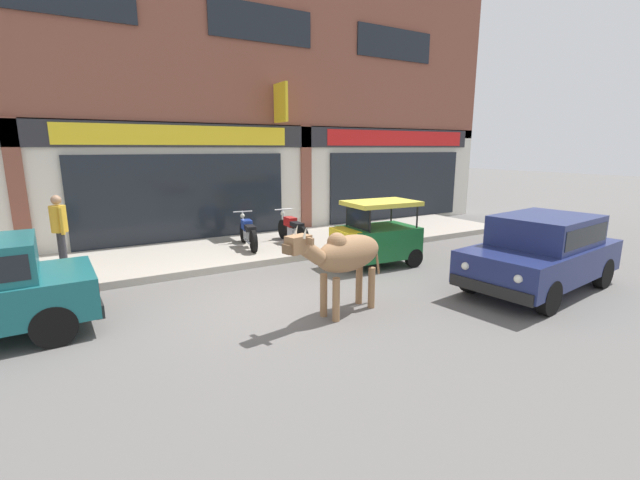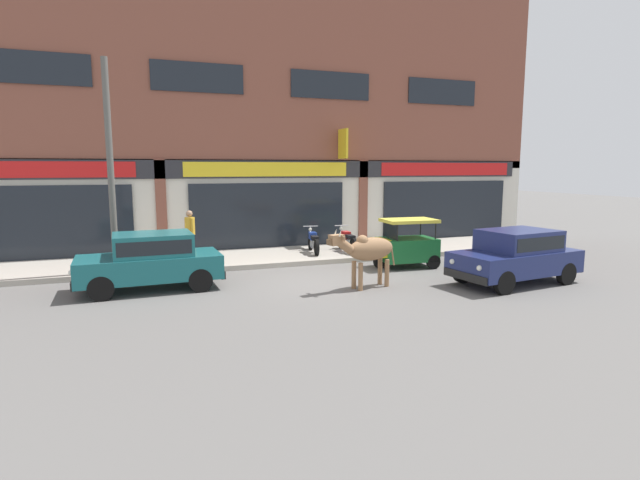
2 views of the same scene
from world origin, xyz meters
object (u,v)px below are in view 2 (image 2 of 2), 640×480
cow (368,250)px  auto_rickshaw (405,246)px  motorcycle_1 (347,241)px  car_0 (151,258)px  utility_pole (110,167)px  motorcycle_0 (313,242)px  car_1 (516,254)px  pedestrian (190,230)px

cow → auto_rickshaw: (2.28, 2.10, -0.35)m
auto_rickshaw → motorcycle_1: bearing=109.6°
car_0 → utility_pole: bearing=115.6°
cow → motorcycle_0: (0.17, 4.80, -0.46)m
car_0 → motorcycle_0: (5.46, 3.09, -0.27)m
cow → car_1: cow is taller
car_0 → car_1: 9.61m
car_0 → cow: bearing=-17.9°
car_1 → pedestrian: pedestrian is taller
auto_rickshaw → pedestrian: pedestrian is taller
auto_rickshaw → motorcycle_0: 3.43m
motorcycle_0 → motorcycle_1: (1.21, -0.18, 0.00)m
motorcycle_1 → utility_pole: bearing=-172.6°
motorcycle_1 → utility_pole: (-7.59, -0.98, 2.57)m
car_1 → pedestrian: 9.82m
car_0 → utility_pole: (-0.92, 1.93, 2.30)m
pedestrian → utility_pole: 3.18m
cow → car_1: 4.07m
car_1 → cow: bearing=167.1°
utility_pole → car_1: bearing=-24.1°
cow → auto_rickshaw: cow is taller
car_1 → motorcycle_1: (-2.58, 5.53, -0.27)m
cow → pedestrian: pedestrian is taller
auto_rickshaw → car_0: bearing=-177.0°
utility_pole → cow: bearing=-30.4°
auto_rickshaw → utility_pole: 8.97m
cow → motorcycle_1: 4.85m
utility_pole → car_0: bearing=-64.4°
motorcycle_1 → pedestrian: size_ratio=1.13×
motorcycle_0 → pedestrian: (-4.19, 0.00, 0.60)m
auto_rickshaw → utility_pole: utility_pole is taller
cow → pedestrian: size_ratio=1.33×
pedestrian → utility_pole: utility_pole is taller
cow → car_0: size_ratio=0.58×
car_1 → auto_rickshaw: bearing=119.2°
car_0 → pedestrian: size_ratio=2.29×
motorcycle_0 → utility_pole: utility_pole is taller
cow → motorcycle_0: cow is taller
car_0 → motorcycle_0: 6.28m
car_1 → auto_rickshaw: (-1.68, 3.01, -0.15)m
motorcycle_0 → motorcycle_1: bearing=-8.6°
car_0 → auto_rickshaw: size_ratio=1.81×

